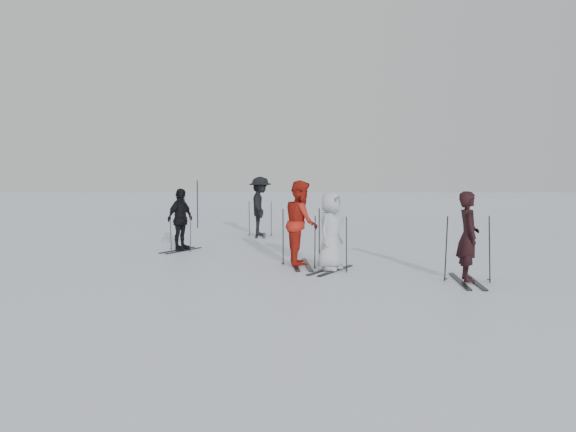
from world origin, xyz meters
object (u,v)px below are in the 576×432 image
object	(u,v)px
skier_near_dark	(468,238)
piste_marker	(197,204)
skier_uphill_far	(260,207)
skier_uphill_left	(180,220)
skier_grey	(331,232)
skier_red	(301,224)

from	to	relation	value
skier_near_dark	piste_marker	xyz separation A→B (m)	(-7.19, 11.48, 0.08)
skier_uphill_far	piste_marker	distance (m)	4.05
skier_near_dark	skier_uphill_left	bearing A→B (deg)	60.22
skier_uphill_left	piste_marker	size ratio (longest dim) A/B	0.89
skier_uphill_far	piste_marker	xyz separation A→B (m)	(-2.68, 3.04, -0.06)
piste_marker	skier_grey	bearing A→B (deg)	-65.56
skier_near_dark	skier_red	world-z (taller)	skier_red
skier_near_dark	skier_uphill_far	xyz separation A→B (m)	(-4.50, 8.44, 0.14)
skier_grey	skier_uphill_left	size ratio (longest dim) A/B	1.00
piste_marker	skier_red	bearing A→B (deg)	-67.10
skier_red	skier_near_dark	bearing A→B (deg)	-126.18
skier_uphill_far	piste_marker	bearing A→B (deg)	39.29
skier_uphill_left	skier_near_dark	bearing A→B (deg)	-97.80
skier_red	skier_uphill_left	world-z (taller)	skier_red
piste_marker	skier_uphill_far	bearing A→B (deg)	-48.53
skier_uphill_far	skier_red	bearing A→B (deg)	-170.61
skier_near_dark	skier_red	bearing A→B (deg)	63.17
skier_uphill_left	skier_uphill_far	xyz separation A→B (m)	(1.96, 3.91, 0.16)
skier_near_dark	skier_uphill_left	size ratio (longest dim) A/B	1.02
skier_red	piste_marker	world-z (taller)	skier_red
skier_near_dark	skier_uphill_left	world-z (taller)	skier_near_dark
skier_grey	piste_marker	world-z (taller)	piste_marker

